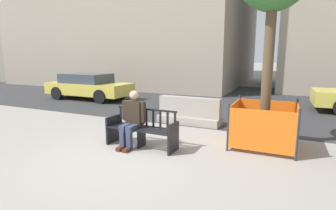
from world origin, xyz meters
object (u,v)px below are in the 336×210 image
seated_person (133,118)px  car_sedan_mid (89,86)px  street_bench (142,130)px  jersey_barrier_centre (189,113)px  construction_fence (264,124)px

seated_person → car_sedan_mid: seated_person is taller
seated_person → street_bench: bearing=13.4°
jersey_barrier_centre → street_bench: bearing=-95.9°
street_bench → jersey_barrier_centre: bearing=84.1°
jersey_barrier_centre → construction_fence: construction_fence is taller
seated_person → jersey_barrier_centre: bearing=79.5°
car_sedan_mid → street_bench: bearing=-40.3°
street_bench → seated_person: bearing=-166.6°
jersey_barrier_centre → construction_fence: size_ratio=1.40×
jersey_barrier_centre → construction_fence: (2.32, -1.30, 0.20)m
jersey_barrier_centre → car_sedan_mid: 6.77m
construction_fence → jersey_barrier_centre: bearing=150.8°
jersey_barrier_centre → construction_fence: bearing=-29.2°
street_bench → construction_fence: bearing=25.5°
street_bench → construction_fence: size_ratio=1.18×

